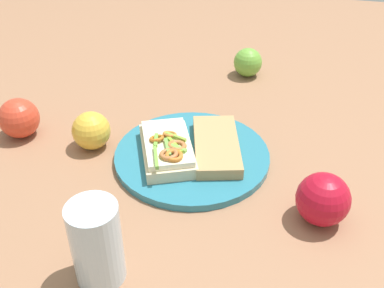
{
  "coord_description": "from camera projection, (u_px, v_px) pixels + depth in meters",
  "views": [
    {
      "loc": [
        -0.67,
        -0.14,
        0.52
      ],
      "look_at": [
        0.0,
        0.0,
        0.03
      ],
      "focal_mm": 43.41,
      "sensor_mm": 36.0,
      "label": 1
    }
  ],
  "objects": [
    {
      "name": "sandwich",
      "position": [
        167.0,
        148.0,
        0.84
      ],
      "size": [
        0.18,
        0.14,
        0.05
      ],
      "rotation": [
        0.0,
        0.0,
        0.38
      ],
      "color": "beige",
      "rests_on": "plate"
    },
    {
      "name": "apple_0",
      "position": [
        248.0,
        62.0,
        1.12
      ],
      "size": [
        0.08,
        0.08,
        0.07
      ],
      "primitive_type": "sphere",
      "rotation": [
        0.0,
        0.0,
        4.53
      ],
      "color": "#6AAA3B",
      "rests_on": "ground_plane"
    },
    {
      "name": "apple_2",
      "position": [
        92.0,
        130.0,
        0.88
      ],
      "size": [
        0.09,
        0.09,
        0.07
      ],
      "primitive_type": "sphere",
      "rotation": [
        0.0,
        0.0,
        1.21
      ],
      "color": "gold",
      "rests_on": "ground_plane"
    },
    {
      "name": "apple_3",
      "position": [
        19.0,
        118.0,
        0.9
      ],
      "size": [
        0.08,
        0.08,
        0.08
      ],
      "primitive_type": "sphere",
      "rotation": [
        0.0,
        0.0,
        1.6
      ],
      "color": "red",
      "rests_on": "ground_plane"
    },
    {
      "name": "plate",
      "position": [
        192.0,
        156.0,
        0.86
      ],
      "size": [
        0.29,
        0.29,
        0.01
      ],
      "primitive_type": "cylinder",
      "color": "teal",
      "rests_on": "ground_plane"
    },
    {
      "name": "apple_1",
      "position": [
        323.0,
        199.0,
        0.71
      ],
      "size": [
        0.09,
        0.09,
        0.08
      ],
      "primitive_type": "sphere",
      "rotation": [
        0.0,
        0.0,
        6.23
      ],
      "color": "#B41025",
      "rests_on": "ground_plane"
    },
    {
      "name": "bread_slice_side",
      "position": [
        216.0,
        146.0,
        0.85
      ],
      "size": [
        0.19,
        0.12,
        0.02
      ],
      "primitive_type": "cube",
      "rotation": [
        0.0,
        0.0,
        0.24
      ],
      "color": "tan",
      "rests_on": "plate"
    },
    {
      "name": "ground_plane",
      "position": [
        192.0,
        159.0,
        0.86
      ],
      "size": [
        2.0,
        2.0,
        0.0
      ],
      "primitive_type": "plane",
      "color": "#95684A",
      "rests_on": "ground"
    },
    {
      "name": "drinking_glass",
      "position": [
        97.0,
        243.0,
        0.61
      ],
      "size": [
        0.07,
        0.07,
        0.13
      ],
      "primitive_type": "cylinder",
      "color": "silver",
      "rests_on": "ground_plane"
    }
  ]
}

